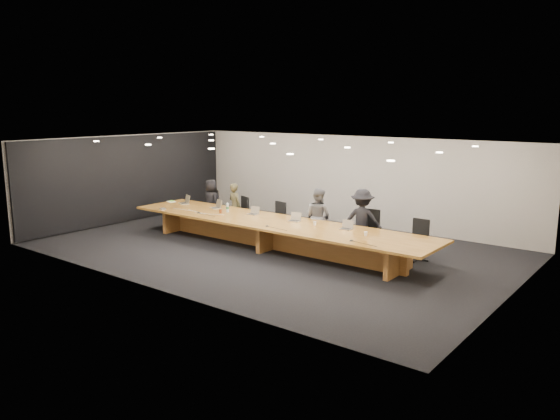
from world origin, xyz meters
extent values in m
plane|color=black|center=(0.00, 0.00, 0.00)|extent=(12.00, 12.00, 0.00)
cube|color=beige|center=(0.00, 4.00, 1.40)|extent=(12.00, 0.02, 2.80)
cube|color=black|center=(-5.94, 0.00, 1.37)|extent=(0.08, 7.84, 2.74)
cube|color=brown|center=(0.00, 0.00, 0.72)|extent=(9.00, 1.80, 0.06)
cube|color=brown|center=(0.00, 0.00, 0.34)|extent=(7.65, 0.15, 0.69)
cube|color=brown|center=(-3.60, 0.00, 0.34)|extent=(0.12, 1.26, 0.69)
cube|color=brown|center=(0.00, 0.00, 0.34)|extent=(0.12, 1.26, 0.69)
cube|color=brown|center=(3.60, 0.00, 0.34)|extent=(0.12, 1.26, 0.69)
imported|color=black|center=(-3.48, 1.21, 0.72)|extent=(0.79, 0.61, 1.43)
imported|color=#3D3821|center=(-2.39, 1.14, 0.71)|extent=(0.58, 0.44, 1.42)
imported|color=#58585A|center=(0.67, 1.12, 0.77)|extent=(0.80, 0.64, 1.54)
imported|color=black|center=(1.95, 1.24, 0.81)|extent=(1.20, 0.95, 1.63)
cylinder|color=#ADBEBA|center=(-1.79, 0.17, 0.87)|extent=(0.10, 0.10, 0.25)
cylinder|color=#6A2F12|center=(-1.85, -0.05, 0.80)|extent=(0.09, 0.09, 0.11)
cone|color=white|center=(1.15, 0.26, 0.79)|extent=(0.10, 0.10, 0.09)
cone|color=silver|center=(2.73, 0.03, 0.80)|extent=(0.11, 0.11, 0.10)
cube|color=white|center=(-4.35, 0.32, 0.76)|extent=(0.30, 0.26, 0.02)
cube|color=#70D438|center=(-4.35, 0.33, 0.78)|extent=(0.15, 0.09, 0.02)
cube|color=#AAAAAF|center=(-3.59, -0.67, 0.76)|extent=(0.21, 0.19, 0.03)
cone|color=black|center=(-2.34, -0.43, 0.76)|extent=(0.15, 0.15, 0.03)
cone|color=black|center=(0.28, -0.58, 0.76)|extent=(0.11, 0.11, 0.03)
cone|color=black|center=(2.72, -0.60, 0.76)|extent=(0.12, 0.12, 0.03)
camera|label=1|loc=(8.72, -10.90, 3.71)|focal=35.00mm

